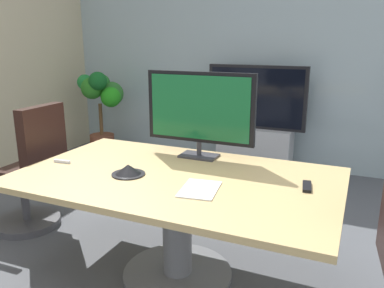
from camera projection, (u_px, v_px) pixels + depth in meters
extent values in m
plane|color=#515459|center=(154.00, 280.00, 2.67)|extent=(6.82, 6.82, 0.00)
cube|color=#9EB2B7|center=(265.00, 63.00, 4.90)|extent=(5.68, 0.10, 2.63)
cube|color=tan|center=(177.00, 178.00, 2.54)|extent=(2.07, 1.24, 0.04)
cylinder|color=slate|center=(177.00, 229.00, 2.64)|extent=(0.20, 0.20, 0.70)
cylinder|color=slate|center=(178.00, 273.00, 2.73)|extent=(0.76, 0.76, 0.03)
cylinder|color=#4C4C51|center=(28.00, 222.00, 3.45)|extent=(0.56, 0.56, 0.06)
cylinder|color=#4C4C51|center=(25.00, 200.00, 3.39)|extent=(0.07, 0.07, 0.36)
cube|color=black|center=(22.00, 177.00, 3.34)|extent=(0.50, 0.50, 0.10)
cube|color=black|center=(43.00, 142.00, 3.16)|extent=(0.11, 0.46, 0.60)
cube|color=black|center=(44.00, 155.00, 3.53)|extent=(0.28, 0.06, 0.03)
cube|color=#333338|center=(199.00, 156.00, 2.94)|extent=(0.28, 0.18, 0.02)
cylinder|color=#333338|center=(199.00, 148.00, 2.92)|extent=(0.04, 0.04, 0.10)
cube|color=black|center=(200.00, 107.00, 2.85)|extent=(0.84, 0.04, 0.52)
cube|color=#14592D|center=(199.00, 108.00, 2.83)|extent=(0.77, 0.01, 0.47)
cube|color=#B7BABC|center=(255.00, 149.00, 4.86)|extent=(0.90, 0.36, 0.55)
cube|color=black|center=(256.00, 97.00, 4.67)|extent=(1.20, 0.06, 0.76)
cube|color=black|center=(256.00, 98.00, 4.64)|extent=(1.12, 0.01, 0.69)
cylinder|color=brown|center=(103.00, 145.00, 5.53)|extent=(0.34, 0.34, 0.30)
cylinder|color=brown|center=(101.00, 119.00, 5.44)|extent=(0.05, 0.05, 0.44)
sphere|color=#229119|center=(111.00, 97.00, 5.22)|extent=(0.27, 0.27, 0.27)
sphere|color=#2D702A|center=(112.00, 94.00, 5.46)|extent=(0.33, 0.33, 0.33)
sphere|color=#267529|center=(102.00, 83.00, 5.41)|extent=(0.24, 0.24, 0.24)
sphere|color=#218135|center=(85.00, 82.00, 5.34)|extent=(0.21, 0.21, 0.21)
sphere|color=#297921|center=(92.00, 88.00, 5.24)|extent=(0.30, 0.30, 0.30)
sphere|color=#145A20|center=(98.00, 81.00, 5.13)|extent=(0.25, 0.25, 0.25)
cone|color=black|center=(128.00, 170.00, 2.54)|extent=(0.19, 0.19, 0.07)
cylinder|color=black|center=(128.00, 174.00, 2.55)|extent=(0.22, 0.22, 0.01)
cube|color=black|center=(307.00, 186.00, 2.32)|extent=(0.07, 0.18, 0.02)
cube|color=silver|center=(62.00, 161.00, 2.79)|extent=(0.13, 0.03, 0.02)
cube|color=white|center=(200.00, 189.00, 2.29)|extent=(0.25, 0.33, 0.01)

